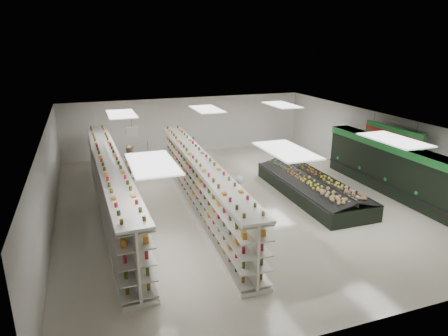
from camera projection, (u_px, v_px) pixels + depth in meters
name	position (u px, v px, depth m)	size (l,w,h in m)	color
floor	(237.00, 200.00, 16.45)	(16.00, 16.00, 0.00)	beige
ceiling	(237.00, 124.00, 15.48)	(14.00, 16.00, 0.02)	white
wall_back	(187.00, 125.00, 23.14)	(14.00, 0.02, 3.20)	silver
wall_front	(369.00, 264.00, 8.78)	(14.00, 0.02, 3.20)	silver
wall_left	(48.00, 183.00, 13.73)	(0.02, 16.00, 3.20)	silver
wall_right	(380.00, 148.00, 18.19)	(0.02, 16.00, 3.20)	silver
produce_wall_case	(394.00, 166.00, 16.81)	(0.93, 8.00, 2.20)	black
aisle_sign_near	(149.00, 158.00, 12.61)	(0.52, 0.06, 0.75)	white
aisle_sign_far	(132.00, 132.00, 16.20)	(0.52, 0.06, 0.75)	white
hortifruti_banner	(393.00, 134.00, 16.29)	(0.12, 3.20, 0.95)	#207931
gondola_left	(111.00, 188.00, 15.01)	(1.25, 12.35, 2.14)	white
gondola_center	(200.00, 185.00, 15.42)	(1.31, 11.90, 2.06)	white
produce_island	(312.00, 186.00, 16.82)	(2.35, 6.29, 0.94)	black
soda_endcap	(184.00, 154.00, 20.65)	(1.32, 1.12, 1.43)	#A91813
shopper_main	(238.00, 198.00, 14.40)	(0.63, 0.41, 1.73)	white
shopper_background	(131.00, 163.00, 18.63)	(0.82, 0.51, 1.69)	tan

